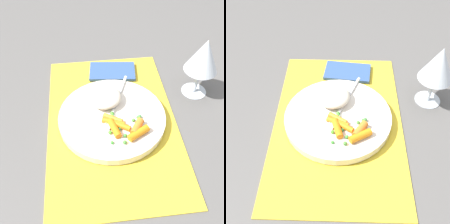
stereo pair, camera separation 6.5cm
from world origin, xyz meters
The scene contains 9 objects.
ground_plane centered at (0.00, 0.00, 0.00)m, with size 2.40×2.40×0.00m, color #565451.
placemat centered at (0.00, 0.00, 0.00)m, with size 0.49×0.31×0.01m, color gold.
plate centered at (0.00, 0.00, 0.02)m, with size 0.26×0.26×0.02m, color silver.
rice_mound centered at (-0.05, -0.01, 0.04)m, with size 0.08×0.08×0.03m, color beige.
carrot_portion centered at (0.05, 0.03, 0.03)m, with size 0.09×0.11×0.02m.
pea_scatter centered at (0.04, 0.02, 0.03)m, with size 0.09×0.09×0.01m.
fork centered at (-0.02, 0.01, 0.03)m, with size 0.18×0.08×0.01m.
wine_glass centered at (-0.08, 0.24, 0.12)m, with size 0.08×0.08×0.16m.
napkin centered at (-0.18, 0.02, 0.01)m, with size 0.08×0.13×0.01m, color #33518C.
Camera 2 is at (0.44, 0.01, 0.52)m, focal length 44.28 mm.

